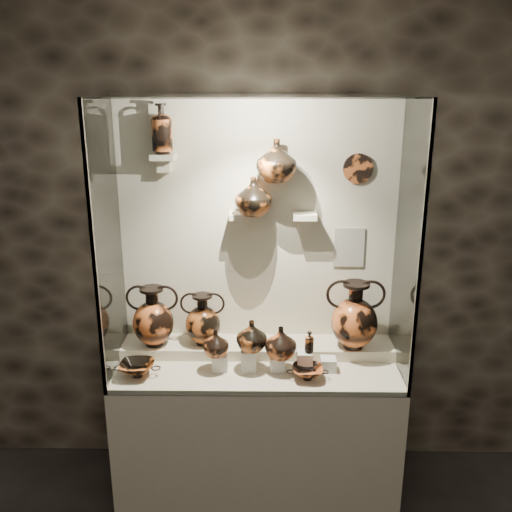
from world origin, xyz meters
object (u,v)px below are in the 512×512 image
Objects in this scene: lekythos_tall at (162,126)px; jug_b at (252,336)px; amphora_mid at (203,319)px; jug_c at (281,342)px; amphora_left at (153,316)px; amphora_right at (355,315)px; lekythos_small at (309,341)px; ovoid_vase_b at (276,160)px; jug_a at (216,343)px; kylix_right at (308,372)px; kylix_left at (137,368)px; ovoid_vase_a at (253,196)px.

jug_b is at bearing -35.27° from lekythos_tall.
jug_c is at bearing -19.02° from amphora_mid.
lekythos_tall reaches higher than amphora_left.
lekythos_tall is at bearing 159.58° from amphora_right.
ovoid_vase_b is at bearing 118.20° from lekythos_small.
jug_a reaches higher than kylix_right.
kylix_left is 1.20m from ovoid_vase_a.
ovoid_vase_a is (-0.16, 0.25, 0.81)m from jug_c.
jug_a is 0.55m from lekythos_small.
kylix_left is at bearing -131.50° from ovoid_vase_a.
ovoid_vase_b is at bearing 140.90° from kylix_right.
ovoid_vase_b reaches higher than amphora_left.
amphora_left is 1.96× the size of jug_c.
ovoid_vase_b is (-0.20, 0.23, 1.02)m from lekythos_small.
amphora_left is 2.36× the size of jug_a.
ovoid_vase_b reaches higher than kylix_left.
jug_a is 0.72× the size of ovoid_vase_a.
ovoid_vase_b is at bearing 8.11° from amphora_mid.
lekythos_tall is at bearing 43.86° from amphora_left.
kylix_left is at bearing -170.78° from jug_a.
kylix_right is (-0.30, -0.27, -0.24)m from amphora_right.
amphora_mid reaches higher than jug_b.
kylix_right is 1.22m from ovoid_vase_b.
jug_c is 0.87m from ovoid_vase_a.
jug_a is 0.67× the size of ovoid_vase_b.
amphora_mid is 1.07m from ovoid_vase_b.
jug_a is (0.10, -0.22, -0.05)m from amphora_mid.
amphora_left is 1.00m from kylix_right.
amphora_mid is 0.25m from jug_a.
kylix_left is (-0.66, -0.08, -0.17)m from jug_b.
jug_a is at bearing 174.56° from jug_c.
ovoid_vase_b reaches higher than ovoid_vase_a.
amphora_left is at bearing 178.17° from ovoid_vase_b.
jug_c is (0.17, -0.01, -0.04)m from jug_b.
jug_c is 1.05m from ovoid_vase_b.
jug_b reaches higher than kylix_right.
lekythos_tall reaches higher than jug_c.
kylix_left is (-1.00, -0.08, -0.14)m from lekythos_small.
ovoid_vase_b is (-0.48, 0.05, 0.93)m from amphora_right.
amphora_mid is 1.75× the size of jug_b.
amphora_left is 0.46m from jug_a.
amphora_mid is at bearing 114.18° from jug_a.
jug_a is at bearing -50.41° from lekythos_tall.
kylix_left is (-0.83, -0.07, -0.14)m from jug_c.
ovoid_vase_a is at bearing 19.37° from kylix_left.
jug_b is at bearing 167.10° from lekythos_small.
jug_b is 1.02m from ovoid_vase_b.
amphora_mid reaches higher than kylix_right.
amphora_mid is 2.24× the size of lekythos_small.
amphora_right is 0.95m from ovoid_vase_a.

